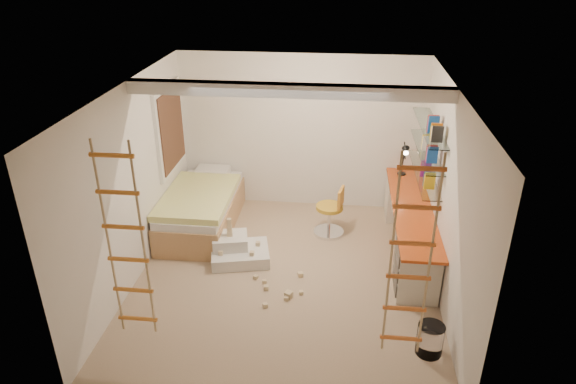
# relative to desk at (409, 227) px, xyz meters

# --- Properties ---
(floor) EXTENTS (4.50, 4.50, 0.00)m
(floor) POSITION_rel_desk_xyz_m (-1.72, -0.86, -0.40)
(floor) COLOR tan
(floor) RESTS_ON ground
(ceiling_beam) EXTENTS (4.00, 0.18, 0.16)m
(ceiling_beam) POSITION_rel_desk_xyz_m (-1.72, -0.56, 2.12)
(ceiling_beam) COLOR white
(ceiling_beam) RESTS_ON ceiling
(window_frame) EXTENTS (0.06, 1.15, 1.35)m
(window_frame) POSITION_rel_desk_xyz_m (-3.69, 0.64, 1.15)
(window_frame) COLOR white
(window_frame) RESTS_ON wall_left
(window_blind) EXTENTS (0.02, 1.00, 1.20)m
(window_blind) POSITION_rel_desk_xyz_m (-3.65, 0.64, 1.15)
(window_blind) COLOR #4C2D1E
(window_blind) RESTS_ON window_frame
(rope_ladder_left) EXTENTS (0.41, 0.04, 2.13)m
(rope_ladder_left) POSITION_rel_desk_xyz_m (-3.07, -2.61, 1.11)
(rope_ladder_left) COLOR orange
(rope_ladder_left) RESTS_ON ceiling
(rope_ladder_right) EXTENTS (0.41, 0.04, 2.13)m
(rope_ladder_right) POSITION_rel_desk_xyz_m (-0.37, -2.61, 1.11)
(rope_ladder_right) COLOR orange
(rope_ladder_right) RESTS_ON ceiling
(waste_bin) EXTENTS (0.30, 0.30, 0.37)m
(waste_bin) POSITION_rel_desk_xyz_m (0.03, -2.12, -0.22)
(waste_bin) COLOR white
(waste_bin) RESTS_ON floor
(desk) EXTENTS (0.56, 2.80, 0.75)m
(desk) POSITION_rel_desk_xyz_m (0.00, 0.00, 0.00)
(desk) COLOR #C94A17
(desk) RESTS_ON floor
(shelves) EXTENTS (0.25, 1.80, 0.71)m
(shelves) POSITION_rel_desk_xyz_m (0.15, 0.27, 1.10)
(shelves) COLOR white
(shelves) RESTS_ON wall_right
(bed) EXTENTS (1.02, 2.00, 0.69)m
(bed) POSITION_rel_desk_xyz_m (-3.20, 0.36, -0.07)
(bed) COLOR #AD7F51
(bed) RESTS_ON floor
(task_lamp) EXTENTS (0.14, 0.36, 0.57)m
(task_lamp) POSITION_rel_desk_xyz_m (-0.05, 0.96, 0.73)
(task_lamp) COLOR black
(task_lamp) RESTS_ON desk
(swivel_chair) EXTENTS (0.56, 0.56, 0.80)m
(swivel_chair) POSITION_rel_desk_xyz_m (-1.15, 0.37, -0.11)
(swivel_chair) COLOR gold
(swivel_chair) RESTS_ON floor
(play_platform) EXTENTS (0.93, 0.79, 0.36)m
(play_platform) POSITION_rel_desk_xyz_m (-2.46, -0.49, -0.26)
(play_platform) COLOR silver
(play_platform) RESTS_ON floor
(toy_blocks) EXTENTS (1.25, 1.21, 0.63)m
(toy_blocks) POSITION_rel_desk_xyz_m (-2.07, -0.90, -0.22)
(toy_blocks) COLOR #CCB284
(toy_blocks) RESTS_ON floor
(books) EXTENTS (0.14, 0.64, 0.92)m
(books) POSITION_rel_desk_xyz_m (0.15, 0.27, 1.25)
(books) COLOR yellow
(books) RESTS_ON shelves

